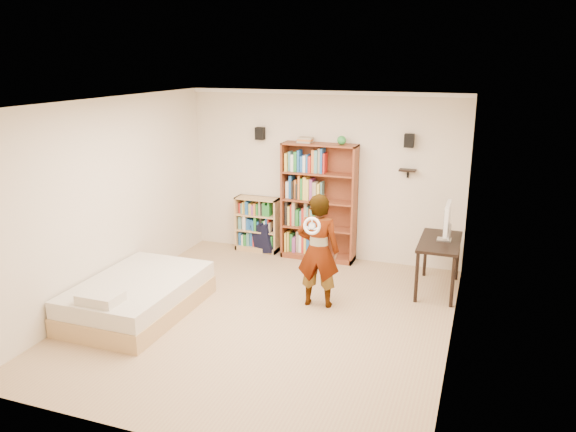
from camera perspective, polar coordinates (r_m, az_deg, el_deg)
name	(u,v)px	position (r m, az deg, el deg)	size (l,w,h in m)	color
ground	(266,317)	(7.27, -2.23, -10.26)	(4.50, 5.00, 0.01)	tan
room_shell	(265,182)	(6.68, -2.39, 3.43)	(4.52, 5.02, 2.71)	silver
crown_molding	(264,105)	(6.55, -2.49, 11.22)	(4.50, 5.00, 0.06)	white
speaker_left	(260,133)	(9.23, -2.86, 8.38)	(0.14, 0.12, 0.20)	black
speaker_right	(409,141)	(8.60, 12.21, 7.50)	(0.14, 0.12, 0.20)	black
wall_shelf	(408,170)	(8.69, 12.05, 4.57)	(0.25, 0.16, 0.03)	black
tall_bookshelf	(319,202)	(9.01, 3.15, 1.38)	(1.20, 0.35, 1.90)	brown
low_bookshelf	(258,224)	(9.53, -3.12, -0.84)	(0.74, 0.28, 0.93)	tan
computer_desk	(438,266)	(8.19, 15.01, -4.88)	(0.55, 1.09, 0.74)	black
imac	(445,222)	(8.03, 15.71, -0.58)	(0.11, 0.53, 0.53)	white
daybed	(138,292)	(7.53, -15.00, -7.49)	(1.25, 1.92, 0.57)	beige
person	(318,251)	(7.34, 3.08, -3.54)	(0.56, 0.37, 1.53)	black
wii_wheel	(312,226)	(6.94, 2.45, -1.02)	(0.23, 0.23, 0.04)	white
navy_bag	(264,237)	(9.52, -2.46, -2.17)	(0.38, 0.24, 0.51)	black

